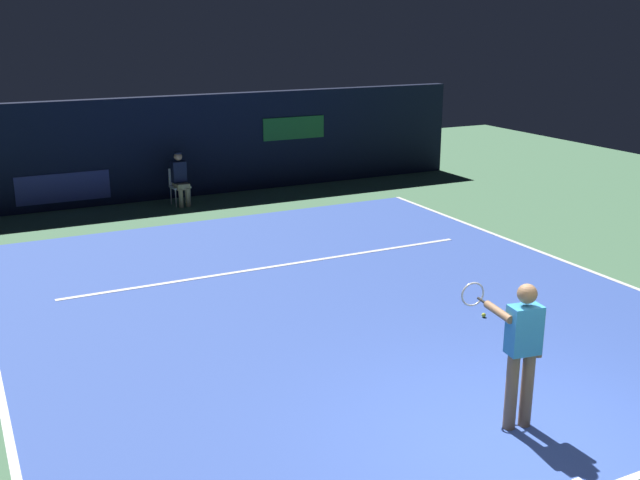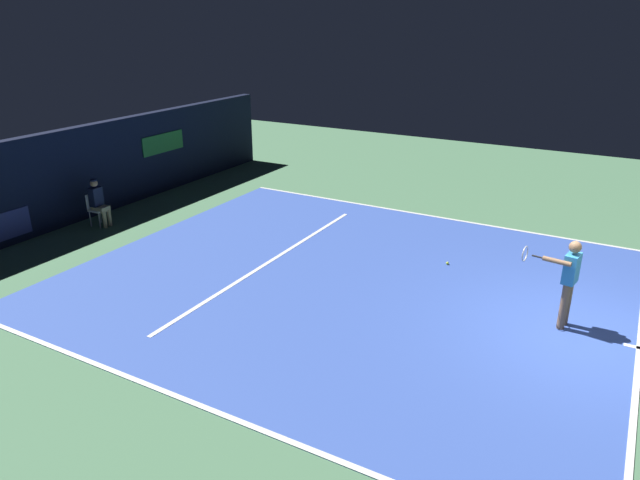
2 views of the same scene
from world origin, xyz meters
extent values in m
plane|color=#4C7A56|center=(0.00, 4.83, 0.00)|extent=(31.81, 31.81, 0.00)
cube|color=#3856B2|center=(0.00, 4.83, 0.01)|extent=(10.18, 11.66, 0.01)
cube|color=white|center=(0.00, -0.95, 0.01)|extent=(10.18, 0.10, 0.01)
cube|color=white|center=(5.04, 4.83, 0.01)|extent=(0.10, 11.66, 0.01)
cube|color=white|center=(-5.04, 4.83, 0.01)|extent=(0.10, 11.66, 0.01)
cube|color=white|center=(0.00, 6.87, 0.01)|extent=(7.94, 0.10, 0.01)
cube|color=white|center=(0.00, -0.85, 0.01)|extent=(0.10, 0.30, 0.01)
cube|color=black|center=(0.00, 13.34, 1.30)|extent=(16.33, 0.30, 2.60)
cube|color=#1E6B2D|center=(3.27, 13.18, 1.60)|extent=(1.80, 0.04, 0.60)
cylinder|color=#8C6647|center=(0.26, 0.35, 0.46)|extent=(0.14, 0.14, 0.92)
cylinder|color=#8C6647|center=(0.06, 0.38, 0.46)|extent=(0.14, 0.14, 0.92)
cube|color=#338CD1|center=(0.16, 0.37, 1.20)|extent=(0.39, 0.27, 0.56)
sphere|color=#8C6647|center=(0.16, 0.37, 1.62)|extent=(0.22, 0.22, 0.22)
cylinder|color=#8C6647|center=(-0.01, 0.61, 1.35)|extent=(0.16, 0.51, 0.09)
cylinder|color=#8C6647|center=(0.38, 0.35, 1.12)|extent=(0.09, 0.09, 0.56)
cylinder|color=black|center=(0.04, 0.91, 1.35)|extent=(0.08, 0.30, 0.03)
torus|color=#B2B2B7|center=(0.08, 1.19, 1.35)|extent=(0.30, 0.07, 0.30)
cube|color=white|center=(-0.20, 12.41, 0.46)|extent=(0.47, 0.43, 0.04)
cube|color=white|center=(-0.21, 12.61, 0.69)|extent=(0.42, 0.06, 0.42)
cylinder|color=#B2B2B7|center=(-0.37, 12.23, 0.23)|extent=(0.03, 0.03, 0.46)
cylinder|color=#B2B2B7|center=(0.00, 12.26, 0.23)|extent=(0.03, 0.03, 0.46)
cylinder|color=#B2B2B7|center=(-0.40, 12.57, 0.23)|extent=(0.03, 0.03, 0.46)
cylinder|color=#B2B2B7|center=(-0.02, 12.60, 0.23)|extent=(0.03, 0.03, 0.46)
cube|color=tan|center=(-0.19, 12.33, 0.50)|extent=(0.35, 0.42, 0.14)
cylinder|color=tan|center=(-0.27, 12.15, 0.23)|extent=(0.11, 0.11, 0.46)
cylinder|color=tan|center=(-0.09, 12.16, 0.23)|extent=(0.11, 0.11, 0.46)
cube|color=#141933|center=(-0.20, 12.45, 0.83)|extent=(0.36, 0.25, 0.52)
sphere|color=tan|center=(-0.20, 12.45, 1.21)|extent=(0.20, 0.20, 0.20)
cylinder|color=#141933|center=(-0.20, 12.45, 1.30)|extent=(0.19, 0.19, 0.04)
sphere|color=#CCE033|center=(1.88, 3.14, 0.05)|extent=(0.07, 0.07, 0.07)
camera|label=1|loc=(-5.25, -5.45, 4.48)|focal=42.27mm
camera|label=2|loc=(-10.41, -0.33, 5.51)|focal=32.45mm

